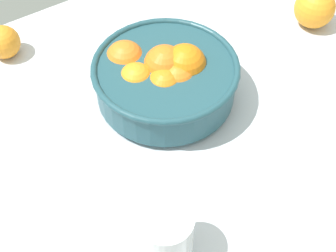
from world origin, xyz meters
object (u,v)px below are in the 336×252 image
(fruit_bowl, at_px, (164,78))
(juice_glass, at_px, (166,237))
(loose_orange_4, at_px, (3,42))
(loose_orange_2, at_px, (315,8))

(fruit_bowl, bearing_deg, juice_glass, -122.64)
(loose_orange_4, bearing_deg, fruit_bowl, -53.32)
(loose_orange_2, bearing_deg, fruit_bowl, -179.26)
(juice_glass, bearing_deg, loose_orange_2, 26.03)
(loose_orange_2, xyz_separation_m, loose_orange_4, (-0.59, 0.27, -0.01))
(fruit_bowl, height_order, loose_orange_2, fruit_bowl)
(loose_orange_4, bearing_deg, loose_orange_2, -24.69)
(loose_orange_4, bearing_deg, juice_glass, -86.27)
(juice_glass, bearing_deg, fruit_bowl, 57.36)
(fruit_bowl, relative_size, loose_orange_2, 3.11)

